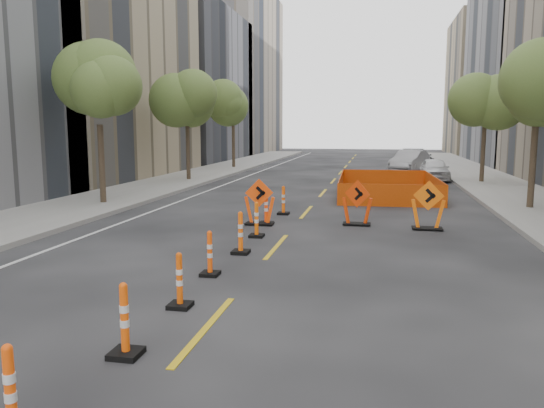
% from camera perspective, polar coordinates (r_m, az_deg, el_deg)
% --- Properties ---
extents(ground_plane, '(140.00, 140.00, 0.00)m').
position_cam_1_polar(ground_plane, '(10.58, -3.66, -9.32)').
color(ground_plane, black).
extents(sidewalk_left, '(4.00, 90.00, 0.15)m').
position_cam_1_polar(sidewalk_left, '(24.85, -16.65, 0.71)').
color(sidewalk_left, gray).
rests_on(sidewalk_left, ground).
extents(bld_left_d, '(12.00, 16.00, 14.00)m').
position_cam_1_polar(bld_left_d, '(52.87, -10.70, 12.25)').
color(bld_left_d, '#4C4C51').
rests_on(bld_left_d, ground).
extents(bld_left_e, '(12.00, 20.00, 20.00)m').
position_cam_1_polar(bld_left_e, '(68.56, -5.48, 13.92)').
color(bld_left_e, gray).
rests_on(bld_left_e, ground).
extents(bld_right_e, '(12.00, 14.00, 16.00)m').
position_cam_1_polar(bld_right_e, '(69.99, 23.70, 11.52)').
color(bld_right_e, tan).
rests_on(bld_right_e, ground).
extents(tree_l_b, '(2.80, 2.80, 5.95)m').
position_cam_1_polar(tree_l_b, '(22.65, -18.16, 11.23)').
color(tree_l_b, '#382B1E').
rests_on(tree_l_b, ground).
extents(tree_l_c, '(2.80, 2.80, 5.95)m').
position_cam_1_polar(tree_l_c, '(31.75, -9.13, 10.56)').
color(tree_l_c, '#382B1E').
rests_on(tree_l_c, ground).
extents(tree_l_d, '(2.80, 2.80, 5.95)m').
position_cam_1_polar(tree_l_d, '(41.26, -4.20, 10.09)').
color(tree_l_d, '#382B1E').
rests_on(tree_l_d, ground).
extents(tree_r_b, '(2.80, 2.80, 5.95)m').
position_cam_1_polar(tree_r_b, '(22.53, 26.69, 10.79)').
color(tree_r_b, '#382B1E').
rests_on(tree_r_b, ground).
extents(tree_r_c, '(2.80, 2.80, 5.95)m').
position_cam_1_polar(tree_r_c, '(32.28, 22.01, 10.04)').
color(tree_r_c, '#382B1E').
rests_on(tree_r_c, ground).
extents(channelizer_0, '(0.41, 0.41, 1.04)m').
position_cam_1_polar(channelizer_0, '(6.32, -26.33, -17.68)').
color(channelizer_0, '#F44B0A').
rests_on(channelizer_0, ground).
extents(channelizer_1, '(0.42, 0.42, 1.08)m').
position_cam_1_polar(channelizer_1, '(7.82, -15.58, -11.90)').
color(channelizer_1, '#F0500A').
rests_on(channelizer_1, ground).
extents(channelizer_2, '(0.40, 0.40, 1.01)m').
position_cam_1_polar(channelizer_2, '(9.63, -9.92, -8.07)').
color(channelizer_2, '#DB4C09').
rests_on(channelizer_2, ground).
extents(channelizer_3, '(0.39, 0.39, 0.99)m').
position_cam_1_polar(channelizer_3, '(11.57, -6.71, -5.28)').
color(channelizer_3, '#F14A0A').
rests_on(channelizer_3, ground).
extents(channelizer_4, '(0.43, 0.43, 1.09)m').
position_cam_1_polar(channelizer_4, '(13.47, -3.40, -3.10)').
color(channelizer_4, '#FF5B0A').
rests_on(channelizer_4, ground).
extents(channelizer_5, '(0.41, 0.41, 1.05)m').
position_cam_1_polar(channelizer_5, '(15.47, -1.68, -1.68)').
color(channelizer_5, '#F45E0A').
rests_on(channelizer_5, ground).
extents(channelizer_6, '(0.43, 0.43, 1.08)m').
position_cam_1_polar(channelizer_6, '(17.51, -0.63, -0.45)').
color(channelizer_6, '#FF430A').
rests_on(channelizer_6, ground).
extents(channelizer_7, '(0.42, 0.42, 1.06)m').
position_cam_1_polar(channelizer_7, '(19.49, 1.23, 0.41)').
color(channelizer_7, '#FF5A0A').
rests_on(channelizer_7, ground).
extents(chevron_sign_left, '(1.15, 0.86, 1.53)m').
position_cam_1_polar(chevron_sign_left, '(17.39, -1.36, 0.23)').
color(chevron_sign_left, '#FF470A').
rests_on(chevron_sign_left, ground).
extents(chevron_sign_center, '(1.15, 0.96, 1.49)m').
position_cam_1_polar(chevron_sign_center, '(17.55, 9.15, 0.14)').
color(chevron_sign_center, red).
rests_on(chevron_sign_center, ground).
extents(chevron_sign_right, '(1.13, 0.80, 1.55)m').
position_cam_1_polar(chevron_sign_right, '(17.25, 16.44, -0.13)').
color(chevron_sign_right, '#F7630A').
rests_on(chevron_sign_right, ground).
extents(safety_fence, '(4.60, 7.51, 0.92)m').
position_cam_1_polar(safety_fence, '(25.56, 12.25, 1.93)').
color(safety_fence, '#E93F0C').
rests_on(safety_fence, ground).
extents(parked_car_near, '(1.63, 3.97, 1.35)m').
position_cam_1_polar(parked_car_near, '(33.56, 17.07, 3.59)').
color(parked_car_near, silver).
rests_on(parked_car_near, ground).
extents(parked_car_mid, '(3.20, 5.04, 1.57)m').
position_cam_1_polar(parked_car_mid, '(39.31, 14.60, 4.48)').
color(parked_car_mid, '#9F9DA2').
rests_on(parked_car_mid, ground).
extents(parked_car_far, '(2.52, 5.14, 1.44)m').
position_cam_1_polar(parked_car_far, '(44.81, 15.39, 4.80)').
color(parked_car_far, black).
rests_on(parked_car_far, ground).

